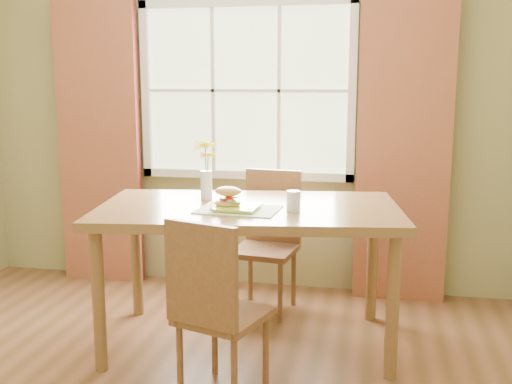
{
  "coord_description": "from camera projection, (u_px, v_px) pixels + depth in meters",
  "views": [
    {
      "loc": [
        0.95,
        -2.53,
        1.57
      ],
      "look_at": [
        0.29,
        0.78,
        0.94
      ],
      "focal_mm": 42.0,
      "sensor_mm": 36.0,
      "label": 1
    }
  ],
  "objects": [
    {
      "name": "chair_near",
      "position": [
        214.0,
        303.0,
        2.9
      ],
      "size": [
        0.49,
        0.49,
        0.93
      ],
      "rotation": [
        0.0,
        0.0,
        -0.31
      ],
      "color": "brown",
      "rests_on": "room"
    },
    {
      "name": "chair_far",
      "position": [
        268.0,
        234.0,
        4.15
      ],
      "size": [
        0.45,
        0.45,
        0.96
      ],
      "rotation": [
        0.0,
        0.0,
        -0.14
      ],
      "color": "brown",
      "rests_on": "room"
    },
    {
      "name": "room",
      "position": [
        158.0,
        131.0,
        2.66
      ],
      "size": [
        4.24,
        3.84,
        2.74
      ],
      "color": "brown",
      "rests_on": "ground"
    },
    {
      "name": "placemat",
      "position": [
        239.0,
        210.0,
        3.38
      ],
      "size": [
        0.47,
        0.36,
        0.01
      ],
      "primitive_type": "cube",
      "rotation": [
        0.0,
        0.0,
        -0.07
      ],
      "color": "beige",
      "rests_on": "dining_table"
    },
    {
      "name": "curtain_right",
      "position": [
        403.0,
        149.0,
        4.2
      ],
      "size": [
        0.65,
        0.08,
        2.2
      ],
      "primitive_type": "cube",
      "color": "maroon",
      "rests_on": "room"
    },
    {
      "name": "croissant_sandwich",
      "position": [
        228.0,
        197.0,
        3.37
      ],
      "size": [
        0.17,
        0.13,
        0.12
      ],
      "rotation": [
        0.0,
        0.0,
        -0.13
      ],
      "color": "#F7A954",
      "rests_on": "plate"
    },
    {
      "name": "dining_table",
      "position": [
        249.0,
        220.0,
        3.52
      ],
      "size": [
        1.87,
        1.21,
        0.85
      ],
      "rotation": [
        0.0,
        0.0,
        0.14
      ],
      "color": "brown",
      "rests_on": "room"
    },
    {
      "name": "curtain_left",
      "position": [
        99.0,
        143.0,
        4.64
      ],
      "size": [
        0.65,
        0.08,
        2.2
      ],
      "primitive_type": "cube",
      "color": "maroon",
      "rests_on": "room"
    },
    {
      "name": "plate",
      "position": [
        237.0,
        208.0,
        3.37
      ],
      "size": [
        0.26,
        0.26,
        0.01
      ],
      "primitive_type": "cube",
      "rotation": [
        0.0,
        0.0,
        -0.05
      ],
      "color": "#B0D535",
      "rests_on": "placemat"
    },
    {
      "name": "water_glass",
      "position": [
        293.0,
        202.0,
        3.35
      ],
      "size": [
        0.08,
        0.08,
        0.12
      ],
      "color": "silver",
      "rests_on": "dining_table"
    },
    {
      "name": "flower_vase",
      "position": [
        206.0,
        164.0,
        3.65
      ],
      "size": [
        0.15,
        0.15,
        0.37
      ],
      "color": "silver",
      "rests_on": "dining_table"
    },
    {
      "name": "window",
      "position": [
        246.0,
        91.0,
        4.44
      ],
      "size": [
        1.62,
        0.06,
        1.32
      ],
      "color": "beige",
      "rests_on": "room"
    }
  ]
}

